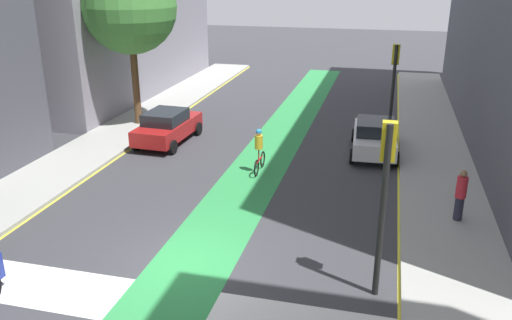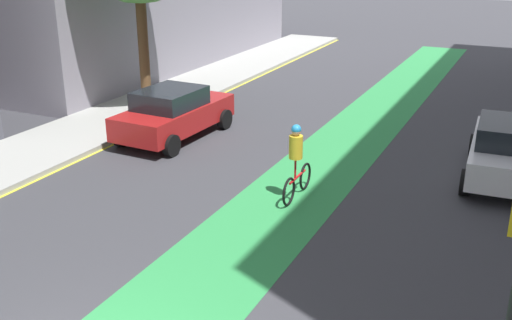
{
  "view_description": "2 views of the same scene",
  "coord_description": "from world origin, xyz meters",
  "px_view_note": "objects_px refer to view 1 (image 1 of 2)",
  "views": [
    {
      "loc": [
        5.2,
        -12.05,
        7.93
      ],
      "look_at": [
        0.87,
        5.09,
        1.36
      ],
      "focal_mm": 36.91,
      "sensor_mm": 36.0,
      "label": 1
    },
    {
      "loc": [
        5.2,
        -4.86,
        5.86
      ],
      "look_at": [
        -0.45,
        6.98,
        0.94
      ],
      "focal_mm": 41.94,
      "sensor_mm": 36.0,
      "label": 2
    }
  ],
  "objects_px": {
    "cyclist_in_lane": "(259,150)",
    "pedestrian_sidewalk_right_a": "(461,195)",
    "street_tree_far": "(130,7)",
    "traffic_signal_near_right": "(385,178)",
    "car_white_right_far": "(374,137)",
    "car_red_left_far": "(167,126)",
    "traffic_signal_far_right": "(394,72)"
  },
  "relations": [
    {
      "from": "street_tree_far",
      "to": "pedestrian_sidewalk_right_a",
      "type": "bearing_deg",
      "value": -27.2
    },
    {
      "from": "pedestrian_sidewalk_right_a",
      "to": "traffic_signal_near_right",
      "type": "bearing_deg",
      "value": -118.29
    },
    {
      "from": "cyclist_in_lane",
      "to": "pedestrian_sidewalk_right_a",
      "type": "height_order",
      "value": "pedestrian_sidewalk_right_a"
    },
    {
      "from": "traffic_signal_near_right",
      "to": "pedestrian_sidewalk_right_a",
      "type": "xyz_separation_m",
      "value": [
        2.43,
        4.52,
        -2.14
      ]
    },
    {
      "from": "traffic_signal_near_right",
      "to": "street_tree_far",
      "type": "bearing_deg",
      "value": 135.85
    },
    {
      "from": "street_tree_far",
      "to": "car_red_left_far",
      "type": "bearing_deg",
      "value": -40.75
    },
    {
      "from": "traffic_signal_far_right",
      "to": "street_tree_far",
      "type": "distance_m",
      "value": 13.22
    },
    {
      "from": "cyclist_in_lane",
      "to": "street_tree_far",
      "type": "relative_size",
      "value": 0.23
    },
    {
      "from": "cyclist_in_lane",
      "to": "pedestrian_sidewalk_right_a",
      "type": "distance_m",
      "value": 7.88
    },
    {
      "from": "car_white_right_far",
      "to": "pedestrian_sidewalk_right_a",
      "type": "bearing_deg",
      "value": -64.94
    },
    {
      "from": "traffic_signal_near_right",
      "to": "cyclist_in_lane",
      "type": "relative_size",
      "value": 2.45
    },
    {
      "from": "car_red_left_far",
      "to": "street_tree_far",
      "type": "height_order",
      "value": "street_tree_far"
    },
    {
      "from": "traffic_signal_near_right",
      "to": "car_white_right_far",
      "type": "distance_m",
      "value": 11.06
    },
    {
      "from": "traffic_signal_near_right",
      "to": "car_white_right_far",
      "type": "height_order",
      "value": "traffic_signal_near_right"
    },
    {
      "from": "street_tree_far",
      "to": "cyclist_in_lane",
      "type": "bearing_deg",
      "value": -32.41
    },
    {
      "from": "cyclist_in_lane",
      "to": "traffic_signal_near_right",
      "type": "bearing_deg",
      "value": -56.29
    },
    {
      "from": "cyclist_in_lane",
      "to": "pedestrian_sidewalk_right_a",
      "type": "bearing_deg",
      "value": -21.14
    },
    {
      "from": "traffic_signal_near_right",
      "to": "car_white_right_far",
      "type": "bearing_deg",
      "value": 92.62
    },
    {
      "from": "traffic_signal_far_right",
      "to": "car_red_left_far",
      "type": "height_order",
      "value": "traffic_signal_far_right"
    },
    {
      "from": "traffic_signal_far_right",
      "to": "pedestrian_sidewalk_right_a",
      "type": "distance_m",
      "value": 9.95
    },
    {
      "from": "car_white_right_far",
      "to": "street_tree_far",
      "type": "distance_m",
      "value": 13.3
    },
    {
      "from": "traffic_signal_far_right",
      "to": "traffic_signal_near_right",
      "type": "bearing_deg",
      "value": -90.56
    },
    {
      "from": "car_red_left_far",
      "to": "pedestrian_sidewalk_right_a",
      "type": "distance_m",
      "value": 13.62
    },
    {
      "from": "traffic_signal_near_right",
      "to": "car_white_right_far",
      "type": "relative_size",
      "value": 1.06
    },
    {
      "from": "traffic_signal_far_right",
      "to": "cyclist_in_lane",
      "type": "relative_size",
      "value": 2.38
    },
    {
      "from": "car_white_right_far",
      "to": "car_red_left_far",
      "type": "relative_size",
      "value": 1.0
    },
    {
      "from": "traffic_signal_far_right",
      "to": "street_tree_far",
      "type": "height_order",
      "value": "street_tree_far"
    },
    {
      "from": "traffic_signal_near_right",
      "to": "street_tree_far",
      "type": "xyz_separation_m",
      "value": [
        -12.64,
        12.27,
        2.85
      ]
    },
    {
      "from": "cyclist_in_lane",
      "to": "pedestrian_sidewalk_right_a",
      "type": "xyz_separation_m",
      "value": [
        7.35,
        -2.84,
        0.06
      ]
    },
    {
      "from": "traffic_signal_far_right",
      "to": "pedestrian_sidewalk_right_a",
      "type": "bearing_deg",
      "value": -76.34
    },
    {
      "from": "car_white_right_far",
      "to": "traffic_signal_near_right",
      "type": "bearing_deg",
      "value": -87.38
    },
    {
      "from": "car_red_left_far",
      "to": "cyclist_in_lane",
      "type": "xyz_separation_m",
      "value": [
        5.11,
        -2.65,
        0.17
      ]
    }
  ]
}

